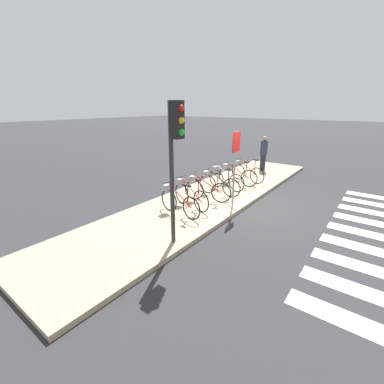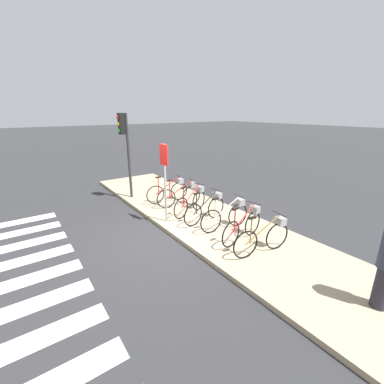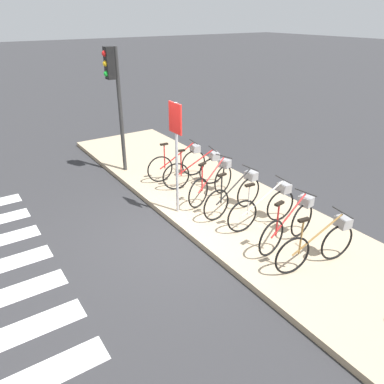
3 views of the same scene
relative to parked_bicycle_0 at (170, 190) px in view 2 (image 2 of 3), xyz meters
The scene contains 11 objects.
ground_plane 2.64m from the parked_bicycle_0, 30.90° to the right, with size 120.00×120.00×0.00m, color #2D2D30.
sidewalk 2.27m from the parked_bicycle_0, ahead, with size 13.25×2.85×0.12m.
parked_bicycle_0 is the anchor object (origin of this frame).
parked_bicycle_1 0.68m from the parked_bicycle_0, ahead, with size 0.53×1.60×1.01m.
parked_bicycle_2 1.44m from the parked_bicycle_0, ahead, with size 0.62×1.57×1.01m.
parked_bicycle_3 2.23m from the parked_bicycle_0, ahead, with size 0.46×1.63×1.01m.
parked_bicycle_4 2.99m from the parked_bicycle_0, ahead, with size 0.46×1.63×1.01m.
parked_bicycle_5 3.73m from the parked_bicycle_0, ahead, with size 0.46×1.62×1.01m.
parked_bicycle_6 4.47m from the parked_bicycle_0, ahead, with size 0.46×1.62×1.01m.
traffic_light 2.53m from the parked_bicycle_0, 140.43° to the right, with size 0.24×0.40×3.19m.
sign_post 2.17m from the parked_bicycle_0, 34.30° to the right, with size 0.44×0.07×2.37m.
Camera 2 is at (5.71, -3.29, 3.39)m, focal length 24.00 mm.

